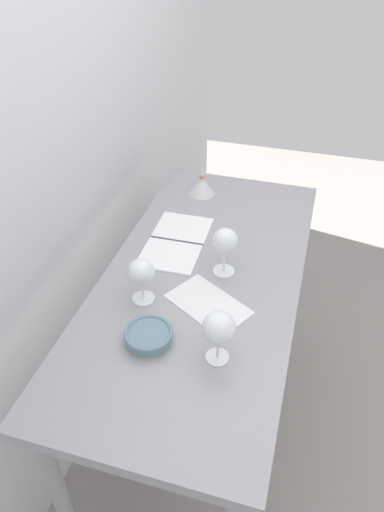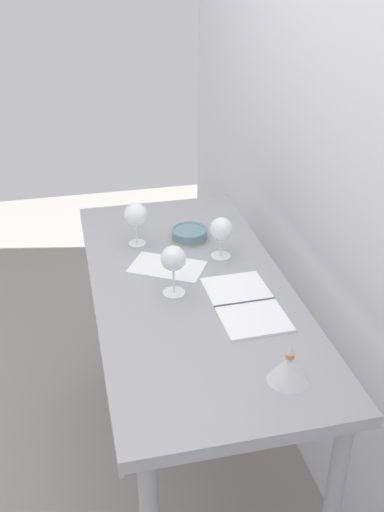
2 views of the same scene
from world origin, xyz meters
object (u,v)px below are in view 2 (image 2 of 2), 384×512
object	(u,v)px
wine_glass_far_left	(221,230)
tasting_bowl	(190,233)
open_notebook	(245,303)
wine_glass_near_left	(136,216)
wine_glass_near_center	(173,260)
tasting_sheet_upper	(167,267)
decanter_funnel	(289,368)

from	to	relation	value
wine_glass_far_left	tasting_bowl	xyz separation A→B (m)	(-0.16, -0.08, -0.08)
wine_glass_far_left	open_notebook	distance (m)	0.33
tasting_bowl	wine_glass_near_left	bearing A→B (deg)	-90.73
wine_glass_near_center	tasting_sheet_upper	distance (m)	0.21
wine_glass_near_center	decanter_funnel	world-z (taller)	wine_glass_near_center
open_notebook	decanter_funnel	world-z (taller)	decanter_funnel
wine_glass_near_left	open_notebook	world-z (taller)	wine_glass_near_left
tasting_sheet_upper	decanter_funnel	size ratio (longest dim) A/B	2.02
wine_glass_far_left	tasting_sheet_upper	xyz separation A→B (m)	(0.03, -0.20, -0.11)
tasting_bowl	decanter_funnel	distance (m)	0.85
tasting_bowl	wine_glass_near_center	bearing A→B (deg)	-20.17
tasting_sheet_upper	wine_glass_far_left	bearing A→B (deg)	129.11
open_notebook	tasting_sheet_upper	size ratio (longest dim) A/B	1.41
wine_glass_near_center	wine_glass_far_left	size ratio (longest dim) A/B	1.12
wine_glass_far_left	wine_glass_near_left	bearing A→B (deg)	-120.36
wine_glass_near_center	tasting_bowl	bearing A→B (deg)	159.83
wine_glass_near_left	tasting_sheet_upper	size ratio (longest dim) A/B	0.65
tasting_sheet_upper	decanter_funnel	distance (m)	0.68
tasting_sheet_upper	open_notebook	bearing A→B (deg)	64.52
wine_glass_near_left	tasting_sheet_upper	distance (m)	0.24
wine_glass_far_left	tasting_bowl	size ratio (longest dim) A/B	1.10
open_notebook	tasting_bowl	world-z (taller)	tasting_bowl
wine_glass_near_center	wine_glass_near_left	size ratio (longest dim) A/B	1.04
tasting_bowl	tasting_sheet_upper	bearing A→B (deg)	-32.58
wine_glass_far_left	open_notebook	bearing A→B (deg)	-1.49
wine_glass_near_center	open_notebook	world-z (taller)	wine_glass_near_center
wine_glass_near_left	open_notebook	bearing A→B (deg)	29.53
wine_glass_near_center	tasting_bowl	size ratio (longest dim) A/B	1.23
wine_glass_far_left	tasting_bowl	world-z (taller)	wine_glass_far_left
wine_glass_near_left	decanter_funnel	bearing A→B (deg)	18.08
wine_glass_near_left	open_notebook	xyz separation A→B (m)	(0.48, 0.27, -0.11)
tasting_bowl	decanter_funnel	bearing A→B (deg)	5.06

